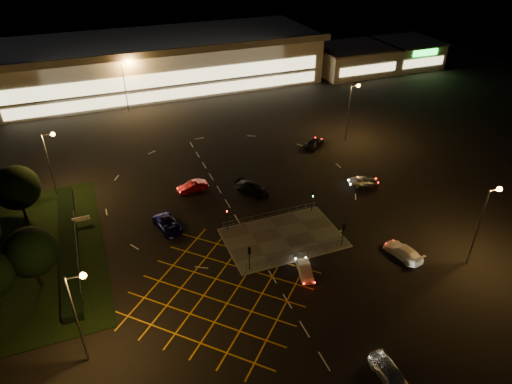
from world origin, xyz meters
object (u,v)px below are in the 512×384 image
object	(u,v)px
signal_se	(343,230)
car_circ_red	(193,186)
signal_ne	(312,197)
car_far_dkgrey	(253,189)
car_near_silver	(390,373)
car_approach_white	(403,251)
signal_nw	(227,216)
car_queue_white	(305,271)
car_right_silver	(363,181)
car_left_blue	(168,224)
car_east_grey	(314,143)
signal_sw	(249,254)

from	to	relation	value
signal_se	car_circ_red	distance (m)	23.50
signal_ne	car_far_dkgrey	xyz separation A→B (m)	(-5.78, 7.30, -1.60)
signal_se	car_circ_red	size ratio (longest dim) A/B	0.71
car_near_silver	car_circ_red	bearing A→B (deg)	101.82
car_approach_white	signal_nw	bearing A→B (deg)	-45.98
signal_ne	car_near_silver	world-z (taller)	signal_ne
signal_se	signal_nw	distance (m)	14.41
car_queue_white	car_right_silver	world-z (taller)	car_right_silver
signal_se	car_left_blue	distance (m)	22.01
car_right_silver	car_approach_white	world-z (taller)	car_approach_white
signal_nw	signal_se	bearing A→B (deg)	-33.65
car_east_grey	car_approach_white	world-z (taller)	car_approach_white
car_east_grey	car_near_silver	bearing A→B (deg)	121.91
car_queue_white	car_circ_red	distance (m)	23.20
car_right_silver	signal_sw	bearing A→B (deg)	133.49
signal_nw	car_east_grey	xyz separation A→B (m)	(21.48, 17.67, -1.71)
car_near_silver	signal_nw	bearing A→B (deg)	103.47
car_near_silver	car_far_dkgrey	size ratio (longest dim) A/B	0.88
signal_ne	signal_se	bearing A→B (deg)	-90.00
car_queue_white	car_east_grey	world-z (taller)	car_east_grey
car_approach_white	car_left_blue	bearing A→B (deg)	-43.21
signal_se	car_far_dkgrey	size ratio (longest dim) A/B	0.60
car_east_grey	car_left_blue	bearing A→B (deg)	78.22
signal_nw	signal_ne	distance (m)	12.00
car_near_silver	car_queue_white	distance (m)	14.70
car_left_blue	car_right_silver	bearing A→B (deg)	-12.24
signal_sw	car_left_blue	size ratio (longest dim) A/B	0.60
car_near_silver	car_queue_white	size ratio (longest dim) A/B	1.24
car_queue_white	car_left_blue	xyz separation A→B (m)	(-12.43, 14.10, 0.11)
car_left_blue	car_east_grey	size ratio (longest dim) A/B	1.10
car_circ_red	car_east_grey	xyz separation A→B (m)	(23.13, 6.59, -0.07)
car_queue_white	signal_nw	bearing A→B (deg)	130.09
car_far_dkgrey	car_right_silver	xyz separation A→B (m)	(16.09, -3.88, -0.05)
signal_se	car_circ_red	bearing A→B (deg)	-54.41
signal_se	car_right_silver	distance (m)	15.47
car_approach_white	car_right_silver	bearing A→B (deg)	-117.46
car_far_dkgrey	signal_se	bearing A→B (deg)	-104.15
signal_ne	car_left_blue	xyz separation A→B (m)	(-18.94, 3.11, -1.64)
car_east_grey	car_circ_red	bearing A→B (deg)	66.99
car_queue_white	car_right_silver	size ratio (longest dim) A/B	0.88
car_queue_white	signal_se	bearing A→B (deg)	38.34
signal_se	car_queue_white	distance (m)	7.38
signal_ne	car_far_dkgrey	world-z (taller)	signal_ne
signal_sw	car_right_silver	size ratio (longest dim) A/B	0.74
signal_ne	signal_sw	bearing A→B (deg)	-146.35
car_queue_white	car_left_blue	world-z (taller)	car_left_blue
signal_nw	car_left_blue	xyz separation A→B (m)	(-6.94, 3.11, -1.64)
car_far_dkgrey	car_circ_red	xyz separation A→B (m)	(-7.87, 3.78, -0.04)
signal_nw	car_queue_white	world-z (taller)	signal_nw
signal_sw	signal_nw	bearing A→B (deg)	-90.00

